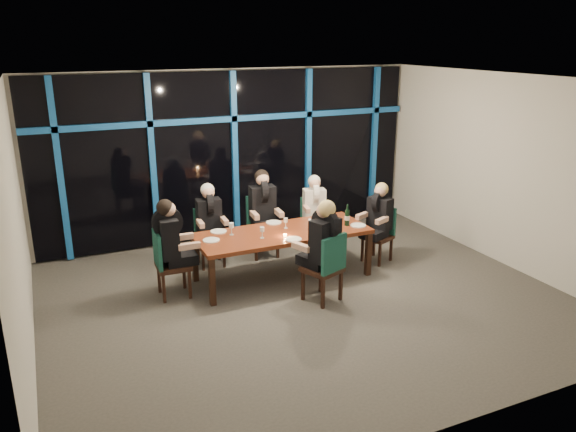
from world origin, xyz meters
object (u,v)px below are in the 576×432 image
(chair_far_mid, at_px, (262,222))
(wine_bottle, at_px, (347,217))
(chair_far_left, at_px, (209,233))
(diner_near_mid, at_px, (323,236))
(chair_near_mid, at_px, (327,265))
(water_pitcher, at_px, (327,221))
(chair_end_right, at_px, (380,231))
(diner_far_left, at_px, (209,213))
(chair_end_left, at_px, (167,261))
(chair_far_right, at_px, (313,220))
(diner_far_mid, at_px, (263,201))
(diner_far_right, at_px, (315,202))
(diner_end_left, at_px, (171,234))
(diner_end_right, at_px, (379,211))
(dining_table, at_px, (282,236))

(chair_far_mid, relative_size, wine_bottle, 2.97)
(chair_far_left, bearing_deg, diner_near_mid, -58.61)
(chair_near_mid, bearing_deg, water_pitcher, -137.87)
(chair_end_right, relative_size, chair_near_mid, 0.90)
(diner_far_left, bearing_deg, chair_end_left, -132.74)
(chair_end_left, distance_m, diner_near_mid, 2.21)
(chair_far_left, relative_size, wine_bottle, 2.73)
(chair_far_left, bearing_deg, chair_end_right, -17.90)
(water_pitcher, bearing_deg, chair_far_left, 118.69)
(diner_far_left, distance_m, wine_bottle, 2.15)
(chair_far_left, distance_m, diner_far_left, 0.37)
(chair_far_right, xyz_separation_m, diner_far_mid, (-0.93, 0.00, 0.46))
(diner_far_left, height_order, diner_near_mid, diner_near_mid)
(chair_end_right, distance_m, chair_near_mid, 1.83)
(wine_bottle, bearing_deg, chair_end_left, 175.21)
(diner_far_mid, xyz_separation_m, diner_far_right, (0.91, -0.07, -0.10))
(chair_far_mid, relative_size, diner_end_left, 1.05)
(chair_near_mid, relative_size, water_pitcher, 5.01)
(chair_end_right, distance_m, diner_end_left, 3.42)
(chair_far_mid, bearing_deg, diner_end_right, -29.21)
(diner_end_right, bearing_deg, diner_far_left, -134.26)
(diner_far_left, bearing_deg, diner_far_mid, 6.14)
(chair_end_right, height_order, diner_end_left, diner_end_left)
(chair_far_left, height_order, diner_far_right, diner_far_right)
(chair_far_mid, xyz_separation_m, chair_end_right, (1.65, -1.05, -0.06))
(chair_end_left, relative_size, chair_near_mid, 0.98)
(diner_end_left, bearing_deg, chair_end_right, -89.22)
(diner_near_mid, bearing_deg, chair_end_left, -47.84)
(diner_far_mid, height_order, diner_far_right, diner_far_mid)
(diner_near_mid, height_order, water_pitcher, diner_near_mid)
(diner_far_left, height_order, diner_far_mid, diner_far_mid)
(chair_near_mid, xyz_separation_m, diner_far_right, (0.77, 1.91, 0.29))
(chair_far_mid, distance_m, chair_end_left, 2.08)
(dining_table, bearing_deg, chair_end_right, 0.43)
(dining_table, distance_m, diner_end_right, 1.69)
(dining_table, relative_size, diner_end_right, 2.98)
(chair_far_right, relative_size, diner_end_left, 0.93)
(chair_end_left, distance_m, diner_far_right, 2.87)
(dining_table, relative_size, chair_end_right, 2.90)
(diner_end_left, bearing_deg, chair_far_right, -69.38)
(dining_table, xyz_separation_m, diner_end_right, (1.68, -0.02, 0.18))
(chair_far_right, distance_m, chair_end_left, 2.89)
(diner_far_mid, xyz_separation_m, wine_bottle, (0.93, -1.13, -0.07))
(diner_far_mid, bearing_deg, chair_near_mid, -80.82)
(diner_far_right, bearing_deg, chair_near_mid, -99.02)
(chair_far_left, height_order, diner_far_mid, diner_far_mid)
(chair_far_right, bearing_deg, chair_end_left, -148.70)
(chair_far_mid, xyz_separation_m, chair_far_right, (0.92, -0.09, -0.06))
(chair_far_left, distance_m, diner_far_mid, 1.02)
(diner_far_right, bearing_deg, water_pitcher, -94.11)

